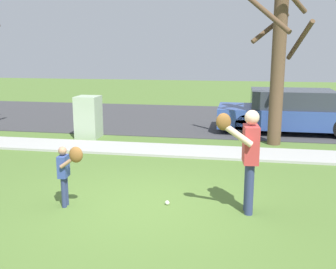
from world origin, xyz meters
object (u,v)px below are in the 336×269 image
(person_child, at_px, (67,167))
(utility_cabinet, at_px, (88,117))
(baseball, at_px, (167,203))
(parked_wagon_blue, at_px, (291,112))
(street_tree_near, at_px, (278,59))
(person_adult, at_px, (248,151))

(person_child, distance_m, utility_cabinet, 5.41)
(baseball, distance_m, parked_wagon_blue, 7.15)
(parked_wagon_blue, bearing_deg, street_tree_near, 70.24)
(person_adult, distance_m, baseball, 1.63)
(person_child, relative_size, parked_wagon_blue, 0.24)
(utility_cabinet, height_order, parked_wagon_blue, parked_wagon_blue)
(baseball, bearing_deg, street_tree_near, 66.58)
(utility_cabinet, xyz_separation_m, street_tree_near, (5.35, 0.08, 1.69))
(person_child, relative_size, baseball, 14.39)
(person_child, height_order, parked_wagon_blue, parked_wagon_blue)
(person_adult, distance_m, utility_cabinet, 6.66)
(parked_wagon_blue, bearing_deg, baseball, 67.52)
(person_child, bearing_deg, baseball, 8.25)
(utility_cabinet, bearing_deg, baseball, -55.74)
(street_tree_near, relative_size, parked_wagon_blue, 0.95)
(baseball, relative_size, parked_wagon_blue, 0.02)
(baseball, xyz_separation_m, utility_cabinet, (-3.25, 4.77, 0.58))
(person_child, distance_m, street_tree_near, 6.61)
(baseball, relative_size, utility_cabinet, 0.06)
(person_adult, distance_m, person_child, 2.91)
(utility_cabinet, bearing_deg, parked_wagon_blue, 16.89)
(person_adult, height_order, person_child, person_adult)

